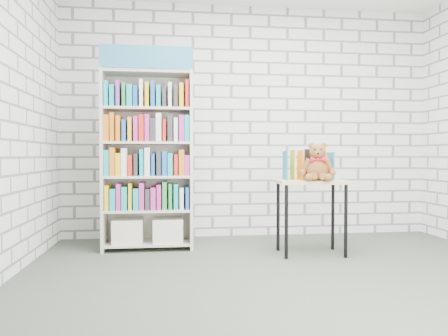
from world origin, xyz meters
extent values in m
plane|color=#3E473C|center=(0.00, 0.00, 0.00)|extent=(4.50, 4.50, 0.00)
cube|color=silver|center=(0.00, 2.00, 1.40)|extent=(4.50, 0.02, 2.80)
cube|color=beige|center=(-1.66, 1.35, 0.93)|extent=(0.03, 0.36, 1.86)
cube|color=beige|center=(-0.76, 1.35, 0.93)|extent=(0.03, 0.36, 1.86)
cube|color=beige|center=(-1.21, 1.52, 0.93)|extent=(0.93, 0.02, 1.86)
cube|color=teal|center=(-1.21, 1.18, 1.97)|extent=(0.93, 0.02, 0.23)
cube|color=beige|center=(-1.21, 1.35, 0.06)|extent=(0.87, 0.34, 0.03)
cube|color=beige|center=(-1.21, 1.35, 0.41)|extent=(0.87, 0.34, 0.03)
cube|color=beige|center=(-1.21, 1.35, 0.76)|extent=(0.87, 0.34, 0.03)
cube|color=beige|center=(-1.21, 1.35, 1.11)|extent=(0.87, 0.34, 0.03)
cube|color=beige|center=(-1.21, 1.35, 1.47)|extent=(0.87, 0.34, 0.03)
cube|color=beige|center=(-1.21, 1.35, 1.84)|extent=(0.87, 0.34, 0.03)
cube|color=silver|center=(-1.41, 1.35, 0.20)|extent=(0.31, 0.30, 0.25)
cube|color=silver|center=(-1.00, 1.35, 0.20)|extent=(0.31, 0.30, 0.25)
cube|color=red|center=(-1.21, 1.34, 0.55)|extent=(0.87, 0.30, 0.25)
cube|color=yellow|center=(-1.21, 1.34, 0.90)|extent=(0.87, 0.30, 0.25)
cube|color=blue|center=(-1.21, 1.34, 1.25)|extent=(0.87, 0.30, 0.25)
cube|color=green|center=(-1.21, 1.34, 1.60)|extent=(0.87, 0.30, 0.25)
cube|color=tan|center=(0.42, 0.92, 0.72)|extent=(0.70, 0.50, 0.03)
cylinder|color=black|center=(0.12, 0.74, 0.35)|extent=(0.03, 0.03, 0.71)
cylinder|color=black|center=(0.13, 1.11, 0.35)|extent=(0.03, 0.03, 0.71)
cylinder|color=black|center=(0.70, 0.72, 0.35)|extent=(0.03, 0.03, 0.71)
cylinder|color=black|center=(0.71, 1.09, 0.35)|extent=(0.03, 0.03, 0.71)
cylinder|color=black|center=(0.13, 0.75, 0.74)|extent=(0.05, 0.05, 0.01)
cylinder|color=black|center=(0.69, 0.73, 0.74)|extent=(0.05, 0.05, 0.01)
cube|color=teal|center=(0.19, 1.04, 0.88)|extent=(0.02, 0.21, 0.29)
cube|color=yellow|center=(0.26, 1.03, 0.88)|extent=(0.02, 0.21, 0.29)
cube|color=orange|center=(0.34, 1.03, 0.88)|extent=(0.02, 0.21, 0.29)
cube|color=black|center=(0.42, 1.03, 0.88)|extent=(0.02, 0.21, 0.29)
cube|color=white|center=(0.50, 1.03, 0.88)|extent=(0.02, 0.21, 0.29)
cube|color=orange|center=(0.57, 1.02, 0.88)|extent=(0.02, 0.21, 0.29)
cube|color=teal|center=(0.65, 1.02, 0.88)|extent=(0.02, 0.21, 0.29)
ellipsoid|color=brown|center=(0.45, 0.83, 0.85)|extent=(0.22, 0.19, 0.22)
sphere|color=brown|center=(0.45, 0.83, 1.02)|extent=(0.16, 0.16, 0.16)
sphere|color=brown|center=(0.40, 0.86, 1.08)|extent=(0.06, 0.06, 0.06)
sphere|color=brown|center=(0.51, 0.83, 1.08)|extent=(0.06, 0.06, 0.06)
sphere|color=brown|center=(0.43, 0.77, 1.00)|extent=(0.06, 0.06, 0.06)
sphere|color=black|center=(0.41, 0.77, 1.04)|extent=(0.02, 0.02, 0.02)
sphere|color=black|center=(0.46, 0.76, 1.04)|extent=(0.02, 0.02, 0.02)
sphere|color=black|center=(0.43, 0.74, 1.00)|extent=(0.02, 0.02, 0.02)
cylinder|color=brown|center=(0.34, 0.84, 0.88)|extent=(0.11, 0.11, 0.16)
cylinder|color=brown|center=(0.55, 0.78, 0.88)|extent=(0.12, 0.09, 0.16)
sphere|color=brown|center=(0.30, 0.83, 0.82)|extent=(0.06, 0.06, 0.06)
sphere|color=brown|center=(0.58, 0.76, 0.82)|extent=(0.06, 0.06, 0.06)
cylinder|color=brown|center=(0.36, 0.74, 0.78)|extent=(0.07, 0.17, 0.09)
cylinder|color=brown|center=(0.48, 0.71, 0.78)|extent=(0.15, 0.18, 0.09)
sphere|color=brown|center=(0.32, 0.68, 0.78)|extent=(0.08, 0.08, 0.08)
sphere|color=brown|center=(0.49, 0.63, 0.78)|extent=(0.08, 0.08, 0.08)
cone|color=red|center=(0.40, 0.78, 0.95)|extent=(0.08, 0.07, 0.06)
cone|color=red|center=(0.47, 0.76, 0.95)|extent=(0.08, 0.07, 0.06)
sphere|color=red|center=(0.43, 0.77, 0.95)|extent=(0.03, 0.03, 0.03)
camera|label=1|loc=(-0.98, -3.27, 0.98)|focal=35.00mm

